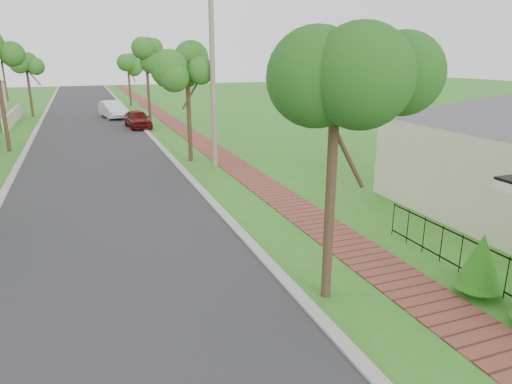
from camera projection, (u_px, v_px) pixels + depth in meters
ground at (306, 345)px, 8.51m from camera, size 160.00×160.00×0.00m
road at (95, 152)px, 25.39m from camera, size 7.00×120.00×0.02m
kerb_right at (161, 148)px, 26.63m from camera, size 0.30×120.00×0.10m
kerb_left at (23, 157)px, 24.15m from camera, size 0.30×120.00×0.10m
sidewalk at (204, 145)px, 27.51m from camera, size 1.50×120.00×0.03m
picket_fence at (507, 276)px, 10.02m from camera, size 0.03×8.02×1.00m
street_trees at (86, 65)px, 30.24m from camera, size 10.70×37.65×5.89m
parked_car_red at (138, 119)px, 33.61m from camera, size 1.86×3.91×1.29m
parked_car_white at (113, 110)px, 38.76m from camera, size 2.29×4.56×1.43m
near_tree at (335, 105)px, 9.04m from camera, size 2.08×2.08×5.34m
utility_pole at (213, 81)px, 20.90m from camera, size 1.20×0.24×7.96m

